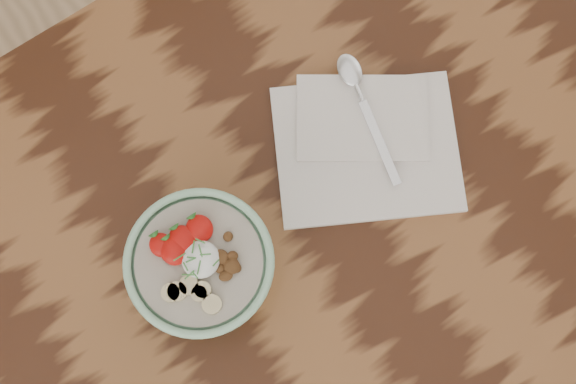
% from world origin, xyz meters
% --- Properties ---
extents(table, '(1.60, 0.90, 0.75)m').
position_xyz_m(table, '(0.00, 0.00, 0.66)').
color(table, '#35190D').
rests_on(table, ground).
extents(breakfast_bowl, '(0.17, 0.17, 0.11)m').
position_xyz_m(breakfast_bowl, '(0.04, 0.05, 0.81)').
color(breakfast_bowl, '#92C59F').
rests_on(breakfast_bowl, table).
extents(napkin, '(0.29, 0.28, 0.01)m').
position_xyz_m(napkin, '(0.30, 0.08, 0.76)').
color(napkin, silver).
rests_on(napkin, table).
extents(spoon, '(0.06, 0.19, 0.01)m').
position_xyz_m(spoon, '(0.33, 0.14, 0.77)').
color(spoon, silver).
rests_on(spoon, napkin).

